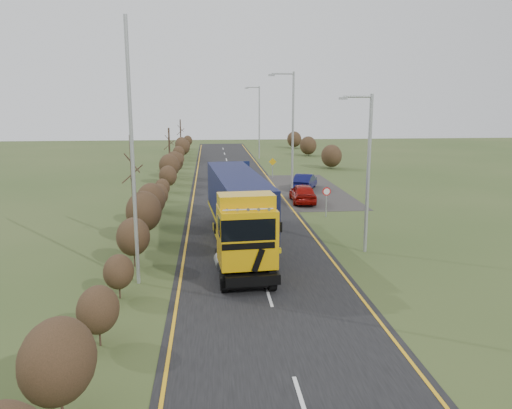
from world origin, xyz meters
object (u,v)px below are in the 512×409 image
Objects in this scene: lorry at (239,207)px; streetlight_near at (367,168)px; speed_sign at (326,197)px; car_red_hatchback at (303,193)px; car_blue_sedan at (305,182)px.

streetlight_near is at bearing -17.21° from lorry.
streetlight_near is 8.65m from speed_sign.
car_red_hatchback reaches higher than car_blue_sedan.
speed_sign is (-0.64, -10.96, 0.72)m from car_blue_sedan.
streetlight_near reaches higher than car_red_hatchback.
streetlight_near is at bearing 110.19° from car_blue_sedan.
speed_sign is at bearing 108.45° from car_blue_sedan.
car_red_hatchback is 5.11m from speed_sign.
speed_sign is (6.40, 6.65, -0.83)m from lorry.
lorry is at bearing 66.71° from car_red_hatchback.
car_blue_sedan is at bearing 63.54° from lorry.
car_red_hatchback is 0.54× the size of streetlight_near.
car_blue_sedan is 0.52× the size of streetlight_near.
lorry is 3.36× the size of car_blue_sedan.
streetlight_near reaches higher than speed_sign.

